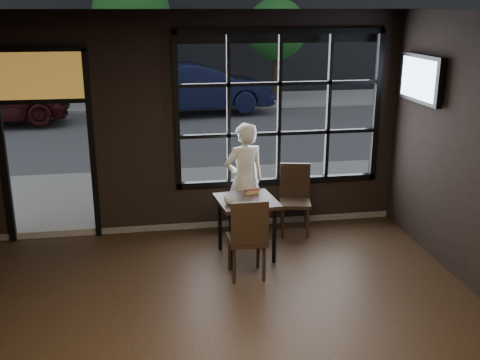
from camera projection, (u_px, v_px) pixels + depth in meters
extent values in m
cube|color=black|center=(236.00, 10.00, 4.29)|extent=(6.00, 7.00, 0.02)
cube|color=black|center=(279.00, 109.00, 8.19)|extent=(3.06, 0.12, 2.28)
cube|color=orange|center=(40.00, 75.00, 7.51)|extent=(1.20, 0.06, 0.70)
cube|color=#545456|center=(160.00, 74.00, 27.85)|extent=(60.00, 41.00, 0.04)
cube|color=black|center=(246.00, 228.00, 7.49)|extent=(0.83, 0.83, 0.81)
cube|color=black|center=(247.00, 237.00, 6.90)|extent=(0.45, 0.45, 1.05)
cube|color=black|center=(295.00, 201.00, 8.21)|extent=(0.53, 0.53, 1.03)
imported|color=white|center=(244.00, 180.00, 8.07)|extent=(0.70, 0.55, 1.68)
imported|color=silver|center=(229.00, 200.00, 7.19)|extent=(0.14, 0.14, 0.10)
cube|color=black|center=(421.00, 79.00, 7.49)|extent=(0.12, 1.08, 0.63)
imported|color=black|center=(198.00, 88.00, 17.15)|extent=(4.67, 2.18, 1.48)
cylinder|color=#332114|center=(134.00, 71.00, 18.75)|extent=(0.21, 0.21, 2.30)
sphere|color=#216022|center=(131.00, 13.00, 18.19)|extent=(2.51, 2.51, 2.51)
cylinder|color=#332114|center=(275.00, 75.00, 19.34)|extent=(0.17, 0.17, 1.88)
sphere|color=#216C1A|center=(276.00, 29.00, 18.88)|extent=(2.05, 2.05, 2.05)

